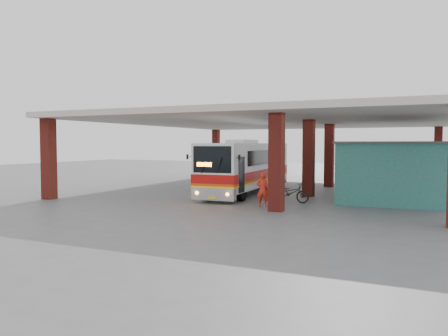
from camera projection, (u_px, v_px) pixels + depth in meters
ground at (240, 200)px, 23.36m from camera, size 90.00×90.00×0.00m
brick_columns at (291, 157)px, 27.19m from camera, size 20.10×21.60×4.35m
canopy_roof at (284, 121)px, 28.81m from camera, size 21.00×23.00×0.30m
shop_building at (394, 170)px, 23.82m from camera, size 5.20×8.20×3.11m
coach_bus at (247, 166)px, 26.60m from camera, size 2.88×11.19×3.23m
motorcycle at (291, 193)px, 22.21m from camera, size 1.98×0.86×1.01m
pedestrian at (263, 190)px, 20.75m from camera, size 0.66×0.51×1.63m
red_chair at (343, 188)px, 26.24m from camera, size 0.50×0.50×0.78m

